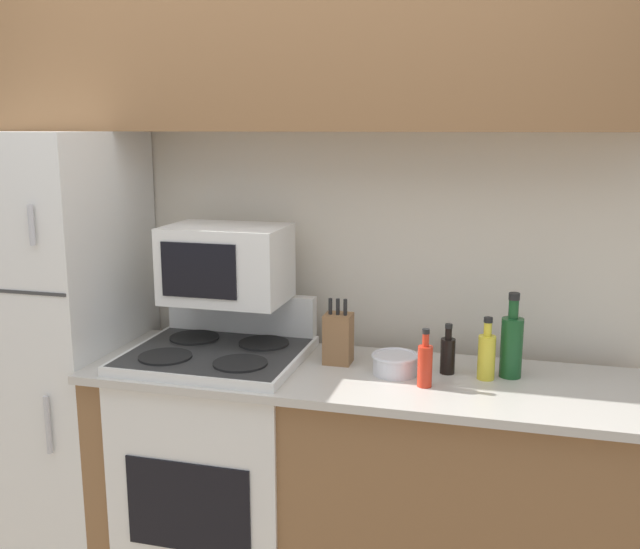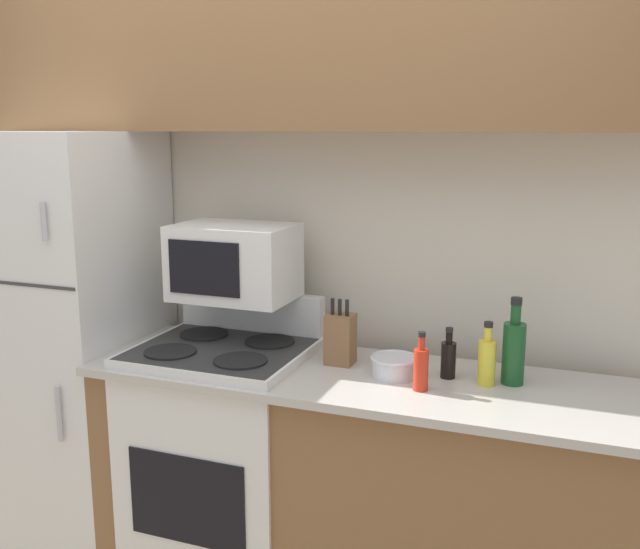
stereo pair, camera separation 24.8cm
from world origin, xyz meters
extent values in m
cube|color=beige|center=(0.00, 0.68, 1.27)|extent=(8.00, 0.05, 2.55)
cube|color=brown|center=(0.32, 0.28, 0.44)|extent=(1.97, 0.57, 0.87)
cube|color=#BCB7AD|center=(0.32, 0.26, 0.89)|extent=(1.97, 0.61, 0.03)
cube|color=white|center=(-0.99, 0.32, 0.87)|extent=(0.64, 0.65, 1.74)
cube|color=#383838|center=(-0.99, 0.00, 1.18)|extent=(0.62, 0.01, 0.01)
cylinder|color=#B7B7BC|center=(-0.78, -0.01, 1.43)|extent=(0.02, 0.02, 0.14)
cylinder|color=#B7B7BC|center=(-0.78, -0.01, 0.70)|extent=(0.02, 0.02, 0.22)
cube|color=brown|center=(0.00, 0.50, 2.07)|extent=(2.61, 0.31, 0.65)
cube|color=white|center=(-0.24, 0.27, 0.47)|extent=(0.65, 0.57, 0.93)
cube|color=black|center=(-0.24, -0.02, 0.45)|extent=(0.47, 0.01, 0.34)
cube|color=#2D2D2D|center=(-0.24, 0.27, 0.93)|extent=(0.62, 0.54, 0.01)
cube|color=white|center=(-0.24, 0.54, 1.01)|extent=(0.62, 0.06, 0.16)
cylinder|color=black|center=(-0.38, 0.14, 0.94)|extent=(0.19, 0.19, 0.01)
cylinder|color=black|center=(-0.09, 0.14, 0.94)|extent=(0.19, 0.19, 0.01)
cylinder|color=black|center=(-0.38, 0.39, 0.94)|extent=(0.19, 0.19, 0.01)
cylinder|color=black|center=(-0.09, 0.39, 0.94)|extent=(0.19, 0.19, 0.01)
cube|color=white|center=(-0.23, 0.39, 1.24)|extent=(0.46, 0.31, 0.29)
cube|color=black|center=(-0.28, 0.23, 1.24)|extent=(0.29, 0.01, 0.20)
cube|color=brown|center=(0.22, 0.35, 0.99)|extent=(0.10, 0.09, 0.19)
cylinder|color=black|center=(0.19, 0.34, 1.12)|extent=(0.01, 0.01, 0.06)
cylinder|color=black|center=(0.22, 0.34, 1.12)|extent=(0.01, 0.01, 0.06)
cylinder|color=black|center=(0.24, 0.34, 1.12)|extent=(0.01, 0.01, 0.06)
cylinder|color=silver|center=(0.44, 0.28, 0.93)|extent=(0.16, 0.16, 0.07)
torus|color=silver|center=(0.44, 0.28, 0.97)|extent=(0.17, 0.17, 0.01)
cylinder|color=black|center=(0.62, 0.34, 0.96)|extent=(0.05, 0.05, 0.13)
cylinder|color=black|center=(0.62, 0.34, 1.05)|extent=(0.02, 0.02, 0.04)
cylinder|color=black|center=(0.62, 0.34, 1.07)|extent=(0.03, 0.03, 0.01)
cylinder|color=#194C23|center=(0.83, 0.36, 1.01)|extent=(0.08, 0.08, 0.21)
cylinder|color=#194C23|center=(0.83, 0.36, 1.14)|extent=(0.03, 0.03, 0.07)
cylinder|color=black|center=(0.83, 0.36, 1.19)|extent=(0.04, 0.04, 0.02)
cylinder|color=gold|center=(0.75, 0.31, 0.98)|extent=(0.06, 0.06, 0.15)
cylinder|color=gold|center=(0.75, 0.31, 1.08)|extent=(0.03, 0.03, 0.05)
cylinder|color=black|center=(0.75, 0.31, 1.11)|extent=(0.03, 0.03, 0.02)
cylinder|color=red|center=(0.55, 0.19, 0.97)|extent=(0.05, 0.05, 0.14)
cylinder|color=red|center=(0.55, 0.19, 1.06)|extent=(0.02, 0.02, 0.04)
cylinder|color=black|center=(0.55, 0.19, 1.09)|extent=(0.02, 0.03, 0.02)
camera|label=1|loc=(0.80, -2.10, 1.75)|focal=40.00mm
camera|label=2|loc=(1.04, -2.02, 1.75)|focal=40.00mm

